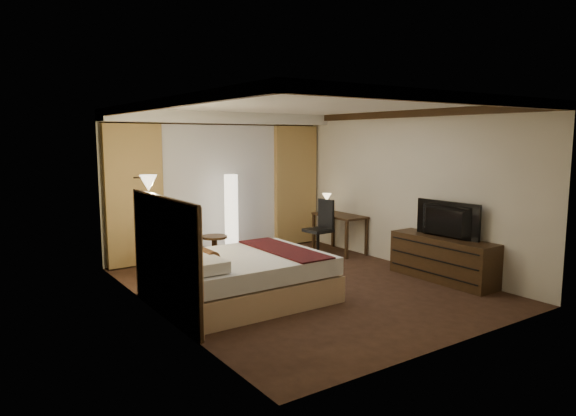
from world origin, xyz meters
TOP-DOWN VIEW (x-y plane):
  - floor at (0.00, 0.00)m, footprint 4.50×5.50m
  - ceiling at (0.00, 0.00)m, footprint 4.50×5.50m
  - back_wall at (0.00, 2.75)m, footprint 4.50×0.02m
  - left_wall at (-2.25, 0.00)m, footprint 0.02×5.50m
  - right_wall at (2.25, 0.00)m, footprint 0.02×5.50m
  - crown_molding at (0.00, 0.00)m, footprint 4.50×5.50m
  - soffit at (0.00, 2.50)m, footprint 4.50×0.50m
  - curtain_sheer at (0.00, 2.67)m, footprint 2.48×0.04m
  - curtain_left_drape at (-1.70, 2.61)m, footprint 1.00×0.14m
  - curtain_right_drape at (1.70, 2.61)m, footprint 1.00×0.14m
  - wall_sconce at (-2.09, 0.75)m, footprint 0.24×0.24m
  - bed at (-1.09, -0.11)m, footprint 2.20×1.72m
  - headboard at (-2.20, -0.11)m, footprint 0.12×2.02m
  - armchair at (-1.32, 1.91)m, footprint 0.92×0.91m
  - side_table at (-0.49, 2.00)m, footprint 0.46×0.46m
  - floor_lamp at (-0.03, 2.21)m, footprint 0.33×0.33m
  - desk at (1.95, 1.46)m, footprint 0.55×1.11m
  - desk_lamp at (1.95, 1.87)m, footprint 0.18×0.18m
  - office_chair at (1.38, 1.41)m, footprint 0.56×0.56m
  - dresser at (2.00, -1.00)m, footprint 0.50×1.77m
  - television at (1.97, -1.00)m, footprint 0.71×1.16m

SIDE VIEW (x-z plane):
  - floor at x=0.00m, z-range -0.01..0.01m
  - side_table at x=-0.49m, z-range 0.00..0.51m
  - bed at x=-1.09m, z-range 0.00..0.64m
  - dresser at x=2.00m, z-range 0.00..0.69m
  - armchair at x=-1.32m, z-range 0.00..0.71m
  - desk at x=1.95m, z-range 0.00..0.75m
  - office_chair at x=1.38m, z-range 0.00..1.08m
  - headboard at x=-2.20m, z-range 0.00..1.50m
  - floor_lamp at x=-0.03m, z-range 0.00..1.58m
  - desk_lamp at x=1.95m, z-range 0.75..1.09m
  - television at x=1.97m, z-range 0.94..1.09m
  - curtain_sheer at x=0.00m, z-range 0.02..2.48m
  - curtain_left_drape at x=-1.70m, z-range 0.02..2.48m
  - curtain_right_drape at x=1.70m, z-range 0.02..2.48m
  - back_wall at x=0.00m, z-range 0.00..2.70m
  - left_wall at x=-2.25m, z-range 0.00..2.70m
  - right_wall at x=2.25m, z-range 0.00..2.70m
  - wall_sconce at x=-2.09m, z-range 1.50..1.74m
  - soffit at x=0.00m, z-range 2.50..2.70m
  - crown_molding at x=0.00m, z-range 2.58..2.70m
  - ceiling at x=0.00m, z-range 2.70..2.71m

